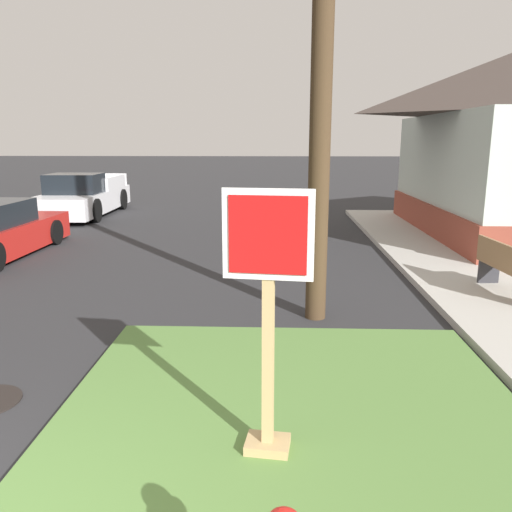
% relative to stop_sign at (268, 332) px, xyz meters
% --- Properties ---
extents(grass_corner_patch, '(4.45, 5.25, 0.08)m').
position_rel_stop_sign_xyz_m(grass_corner_patch, '(0.23, 0.19, -1.07)').
color(grass_corner_patch, '#567F3D').
rests_on(grass_corner_patch, ground).
extents(sidewalk_strip, '(2.20, 19.14, 0.12)m').
position_rel_stop_sign_xyz_m(sidewalk_strip, '(3.66, 4.97, -1.05)').
color(sidewalk_strip, '#B2AFA8').
rests_on(sidewalk_strip, ground).
extents(stop_sign, '(0.69, 0.32, 2.16)m').
position_rel_stop_sign_xyz_m(stop_sign, '(0.00, 0.00, 0.00)').
color(stop_sign, tan).
rests_on(stop_sign, grass_corner_patch).
extents(pickup_truck_white, '(2.12, 5.26, 1.48)m').
position_rel_stop_sign_xyz_m(pickup_truck_white, '(-6.62, 13.63, -0.50)').
color(pickup_truck_white, silver).
rests_on(pickup_truck_white, ground).
extents(street_bench, '(0.52, 1.52, 0.85)m').
position_rel_stop_sign_xyz_m(street_bench, '(3.79, 4.39, -0.53)').
color(street_bench, '#93704C').
rests_on(street_bench, sidewalk_strip).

